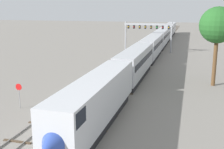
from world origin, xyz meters
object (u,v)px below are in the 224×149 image
signal_gantry (148,30)px  trackside_tree_left (218,26)px  passenger_train (157,42)px  stop_sign (19,92)px

signal_gantry → trackside_tree_left: trackside_tree_left is taller
signal_gantry → trackside_tree_left: size_ratio=1.07×
passenger_train → trackside_tree_left: bearing=-68.6°
signal_gantry → passenger_train: bearing=21.0°
signal_gantry → stop_sign: (-7.75, -45.02, -3.79)m
passenger_train → stop_sign: passenger_train is taller
passenger_train → signal_gantry: size_ratio=9.54×
signal_gantry → stop_sign: signal_gantry is taller
signal_gantry → trackside_tree_left: 32.31m
passenger_train → trackside_tree_left: size_ratio=10.23×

